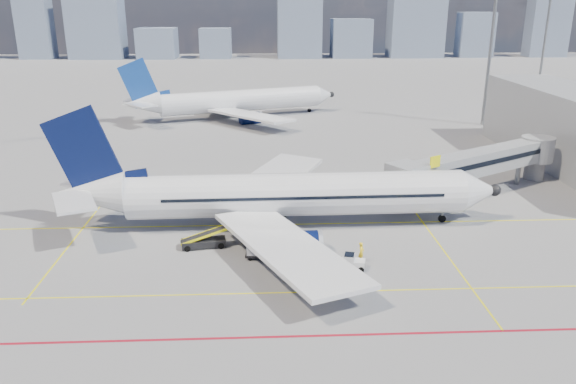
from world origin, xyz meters
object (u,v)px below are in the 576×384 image
(second_aircraft, at_px, (233,101))
(baggage_tug, at_px, (352,262))
(main_aircraft, at_px, (278,196))
(ramp_worker, at_px, (361,252))
(cargo_dolly, at_px, (268,245))
(belt_loader, at_px, (205,241))

(second_aircraft, xyz_separation_m, baggage_tug, (12.87, -65.85, -2.58))
(baggage_tug, bearing_deg, main_aircraft, 134.91)
(baggage_tug, relative_size, ramp_worker, 1.17)
(main_aircraft, bearing_deg, baggage_tug, -60.01)
(baggage_tug, bearing_deg, ramp_worker, 66.82)
(second_aircraft, bearing_deg, cargo_dolly, -104.32)
(baggage_tug, distance_m, belt_loader, 13.62)
(main_aircraft, distance_m, cargo_dolly, 7.52)
(cargo_dolly, relative_size, ramp_worker, 2.20)
(second_aircraft, height_order, ramp_worker, second_aircraft)
(belt_loader, bearing_deg, cargo_dolly, -31.85)
(cargo_dolly, relative_size, belt_loader, 0.69)
(cargo_dolly, xyz_separation_m, ramp_worker, (7.95, -1.34, -0.25))
(second_aircraft, bearing_deg, ramp_worker, -97.55)
(main_aircraft, distance_m, second_aircraft, 56.49)
(baggage_tug, xyz_separation_m, ramp_worker, (0.98, 1.30, 0.26))
(main_aircraft, bearing_deg, cargo_dolly, -99.55)
(belt_loader, xyz_separation_m, ramp_worker, (13.63, -3.74, 0.31))
(second_aircraft, xyz_separation_m, belt_loader, (0.22, -60.82, -2.62))
(second_aircraft, distance_m, cargo_dolly, 63.52)
(second_aircraft, distance_m, belt_loader, 60.87)
(belt_loader, height_order, ramp_worker, belt_loader)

